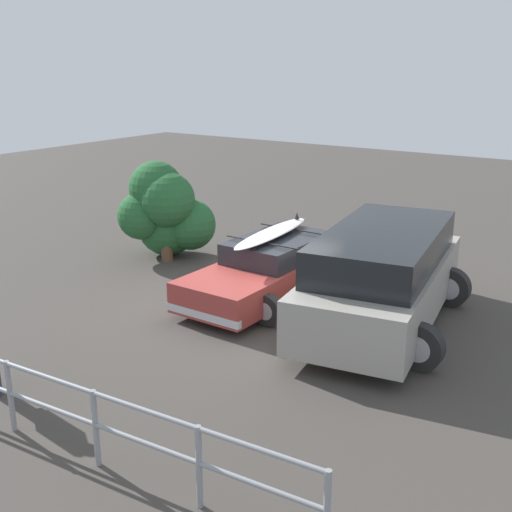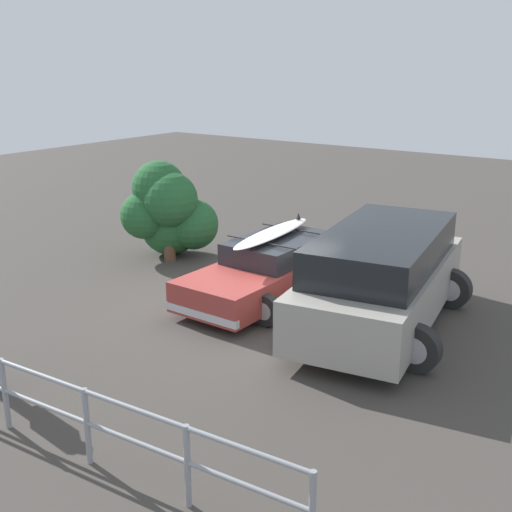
{
  "view_description": "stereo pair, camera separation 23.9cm",
  "coord_description": "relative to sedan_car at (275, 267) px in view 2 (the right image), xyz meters",
  "views": [
    {
      "loc": [
        -6.49,
        9.6,
        4.51
      ],
      "look_at": [
        0.02,
        0.0,
        0.95
      ],
      "focal_mm": 45.0,
      "sensor_mm": 36.0,
      "label": 1
    },
    {
      "loc": [
        -6.69,
        9.47,
        4.51
      ],
      "look_at": [
        0.02,
        0.0,
        0.95
      ],
      "focal_mm": 45.0,
      "sensor_mm": 36.0,
      "label": 2
    }
  ],
  "objects": [
    {
      "name": "bush_near_left",
      "position": [
        3.42,
        -0.65,
        0.56
      ],
      "size": [
        1.97,
        1.93,
        2.3
      ],
      "color": "brown",
      "rests_on": "ground"
    },
    {
      "name": "railing_fence",
      "position": [
        0.04,
        6.06,
        0.08
      ],
      "size": [
        8.7,
        0.64,
        0.97
      ],
      "color": "gray",
      "rests_on": "ground"
    },
    {
      "name": "sedan_car",
      "position": [
        0.0,
        0.0,
        0.0
      ],
      "size": [
        2.23,
        4.51,
        1.42
      ],
      "color": "#9E3833",
      "rests_on": "ground"
    },
    {
      "name": "suv_car",
      "position": [
        -2.41,
        0.28,
        0.36
      ],
      "size": [
        3.13,
        5.18,
        1.75
      ],
      "color": "#9E998E",
      "rests_on": "ground"
    },
    {
      "name": "ground_plane",
      "position": [
        -0.02,
        0.64,
        -0.57
      ],
      "size": [
        44.0,
        44.0,
        0.02
      ],
      "primitive_type": "cube",
      "color": "#423D38",
      "rests_on": "ground"
    }
  ]
}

